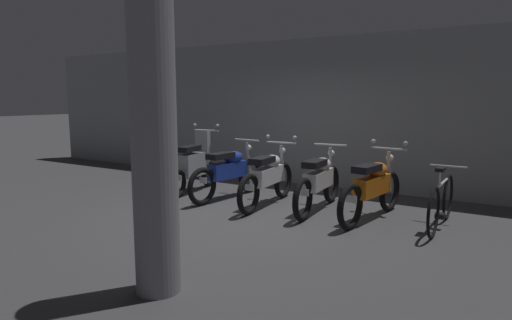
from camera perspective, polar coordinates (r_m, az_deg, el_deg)
ground_plane at (r=6.73m, az=-1.41°, el=-7.26°), size 80.00×80.00×0.00m
back_wall at (r=9.01m, az=8.37°, el=6.22°), size 16.00×0.30×2.99m
motorbike_slot_0 at (r=8.36m, az=-8.08°, el=-0.59°), size 0.59×1.68×1.29m
motorbike_slot_1 at (r=7.74m, az=-3.65°, el=-1.51°), size 0.56×1.95×1.03m
motorbike_slot_2 at (r=7.21m, az=1.60°, el=-2.20°), size 0.59×1.95×1.15m
motorbike_slot_3 at (r=6.94m, az=8.33°, el=-2.72°), size 0.56×1.95×1.03m
motorbike_slot_4 at (r=6.61m, az=15.18°, el=-3.45°), size 0.58×1.94×1.15m
bicycle at (r=6.50m, az=23.31°, el=-5.22°), size 0.50×1.73×0.89m
support_pillar at (r=3.96m, az=-13.39°, el=3.64°), size 0.41×0.41×2.99m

